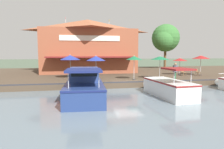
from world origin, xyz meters
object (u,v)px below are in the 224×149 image
object	(u,v)px
patio_umbrella_back_row	(180,60)
cafe_chair_facing_river	(183,72)
patio_umbrella_mid_patio_left	(70,57)
patio_umbrella_far_corner	(160,58)
patio_umbrella_by_entrance	(134,58)
tree_behind_restaurant	(165,39)
motorboat_mid_row	(165,86)
cafe_chair_far_corner_seat	(198,72)
person_mid_patio	(175,69)
patio_umbrella_mid_patio_right	(201,57)
motorboat_nearest_quay	(84,87)
waterfront_restaurant	(88,45)
patio_umbrella_near_quay_edge	(96,58)
cafe_chair_back_row_seat	(94,77)

from	to	relation	value
patio_umbrella_back_row	cafe_chair_facing_river	xyz separation A→B (m)	(0.81, 0.02, -1.51)
patio_umbrella_mid_patio_left	patio_umbrella_far_corner	world-z (taller)	patio_umbrella_mid_patio_left
patio_umbrella_back_row	patio_umbrella_by_entrance	bearing A→B (deg)	-64.73
tree_behind_restaurant	motorboat_mid_row	bearing A→B (deg)	-25.07
cafe_chair_far_corner_seat	patio_umbrella_back_row	bearing A→B (deg)	-117.69
patio_umbrella_back_row	person_mid_patio	size ratio (longest dim) A/B	1.23
patio_umbrella_mid_patio_right	tree_behind_restaurant	bearing A→B (deg)	176.92
patio_umbrella_mid_patio_left	patio_umbrella_mid_patio_right	distance (m)	16.11
cafe_chair_facing_river	motorboat_nearest_quay	bearing A→B (deg)	-57.13
patio_umbrella_mid_patio_right	patio_umbrella_far_corner	size ratio (longest dim) A/B	1.02
patio_umbrella_mid_patio_right	patio_umbrella_far_corner	world-z (taller)	patio_umbrella_mid_patio_right
waterfront_restaurant	person_mid_patio	distance (m)	15.25
person_mid_patio	motorboat_mid_row	world-z (taller)	person_mid_patio
patio_umbrella_far_corner	motorboat_mid_row	distance (m)	6.41
patio_umbrella_near_quay_edge	patio_umbrella_mid_patio_left	bearing A→B (deg)	-127.51
patio_umbrella_mid_patio_right	cafe_chair_far_corner_seat	xyz separation A→B (m)	(0.15, -0.46, -1.82)
patio_umbrella_back_row	cafe_chair_facing_river	size ratio (longest dim) A/B	2.60
cafe_chair_back_row_seat	cafe_chair_far_corner_seat	bearing A→B (deg)	103.05
cafe_chair_facing_river	cafe_chair_far_corner_seat	world-z (taller)	same
patio_umbrella_by_entrance	cafe_chair_far_corner_seat	xyz separation A→B (m)	(-2.36, 9.02, -1.80)
cafe_chair_facing_river	patio_umbrella_mid_patio_right	bearing A→B (deg)	89.01
motorboat_nearest_quay	tree_behind_restaurant	xyz separation A→B (m)	(-19.77, 15.56, 5.15)
motorboat_mid_row	cafe_chair_facing_river	bearing A→B (deg)	142.48
patio_umbrella_by_entrance	motorboat_mid_row	world-z (taller)	patio_umbrella_by_entrance
patio_umbrella_far_corner	cafe_chair_facing_river	size ratio (longest dim) A/B	2.94
patio_umbrella_by_entrance	patio_umbrella_near_quay_edge	distance (m)	4.00
waterfront_restaurant	patio_umbrella_mid_patio_left	world-z (taller)	waterfront_restaurant
patio_umbrella_by_entrance	patio_umbrella_mid_patio_right	xyz separation A→B (m)	(-2.51, 9.48, 0.02)
patio_umbrella_far_corner	cafe_chair_back_row_seat	distance (m)	7.41
patio_umbrella_far_corner	patio_umbrella_by_entrance	bearing A→B (deg)	-90.23
patio_umbrella_near_quay_edge	cafe_chair_facing_river	world-z (taller)	patio_umbrella_near_quay_edge
cafe_chair_far_corner_seat	tree_behind_restaurant	world-z (taller)	tree_behind_restaurant
cafe_chair_facing_river	motorboat_nearest_quay	xyz separation A→B (m)	(8.14, -12.59, -0.17)
waterfront_restaurant	patio_umbrella_mid_patio_right	distance (m)	16.20
person_mid_patio	motorboat_nearest_quay	xyz separation A→B (m)	(4.12, -9.38, -0.83)
cafe_chair_facing_river	cafe_chair_far_corner_seat	xyz separation A→B (m)	(0.19, 1.89, 0.00)
patio_umbrella_mid_patio_left	patio_umbrella_near_quay_edge	size ratio (longest dim) A/B	1.03
cafe_chair_facing_river	person_mid_patio	distance (m)	5.18
patio_umbrella_far_corner	tree_behind_restaurant	size ratio (longest dim) A/B	0.31
person_mid_patio	motorboat_mid_row	xyz separation A→B (m)	(4.23, -3.12, -0.98)
patio_umbrella_far_corner	person_mid_patio	size ratio (longest dim) A/B	1.39
patio_umbrella_by_entrance	cafe_chair_back_row_seat	world-z (taller)	patio_umbrella_by_entrance
patio_umbrella_mid_patio_left	motorboat_nearest_quay	bearing A→B (deg)	8.43
motorboat_mid_row	motorboat_nearest_quay	size ratio (longest dim) A/B	0.87
patio_umbrella_mid_patio_left	person_mid_patio	xyz separation A→B (m)	(3.80, 10.56, -1.17)
patio_umbrella_far_corner	person_mid_patio	bearing A→B (deg)	35.68
patio_umbrella_back_row	cafe_chair_back_row_seat	size ratio (longest dim) A/B	2.60
tree_behind_restaurant	cafe_chair_far_corner_seat	bearing A→B (deg)	-5.24
waterfront_restaurant	patio_umbrella_near_quay_edge	world-z (taller)	waterfront_restaurant
patio_umbrella_mid_patio_right	person_mid_patio	size ratio (longest dim) A/B	1.42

